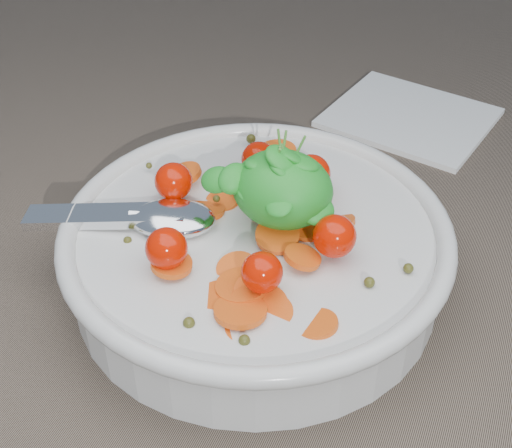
% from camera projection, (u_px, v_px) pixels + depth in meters
% --- Properties ---
extents(ground, '(6.00, 6.00, 0.00)m').
position_uv_depth(ground, '(273.00, 277.00, 0.54)').
color(ground, '#706050').
rests_on(ground, ground).
extents(bowl, '(0.30, 0.28, 0.12)m').
position_uv_depth(bowl, '(256.00, 249.00, 0.51)').
color(bowl, silver).
rests_on(bowl, ground).
extents(napkin, '(0.17, 0.16, 0.01)m').
position_uv_depth(napkin, '(409.00, 117.00, 0.71)').
color(napkin, white).
rests_on(napkin, ground).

